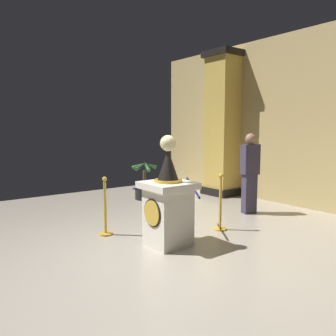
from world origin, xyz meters
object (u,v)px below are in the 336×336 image
object	(u,v)px
stanchion_far	(105,215)
bystander_guest	(250,171)
stanchion_near	(220,210)
potted_palm_left	(145,187)
pedestal_clock	(168,204)

from	to	relation	value
stanchion_far	bystander_guest	world-z (taller)	bystander_guest
stanchion_near	potted_palm_left	distance (m)	3.08
pedestal_clock	potted_palm_left	size ratio (longest dim) A/B	1.70
stanchion_near	stanchion_far	bearing A→B (deg)	-118.89
pedestal_clock	bystander_guest	bearing A→B (deg)	102.00
stanchion_near	stanchion_far	size ratio (longest dim) A/B	1.01
stanchion_far	potted_palm_left	bearing A→B (deg)	133.86
stanchion_near	bystander_guest	size ratio (longest dim) A/B	0.60
potted_palm_left	bystander_guest	xyz separation A→B (m)	(2.58, 0.99, 0.61)
potted_palm_left	pedestal_clock	bearing A→B (deg)	-27.33
pedestal_clock	stanchion_far	bearing A→B (deg)	-153.24
potted_palm_left	bystander_guest	bearing A→B (deg)	21.03
stanchion_near	bystander_guest	bearing A→B (deg)	109.13
stanchion_far	bystander_guest	bearing A→B (deg)	80.84
stanchion_far	bystander_guest	xyz separation A→B (m)	(0.51, 3.15, 0.56)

